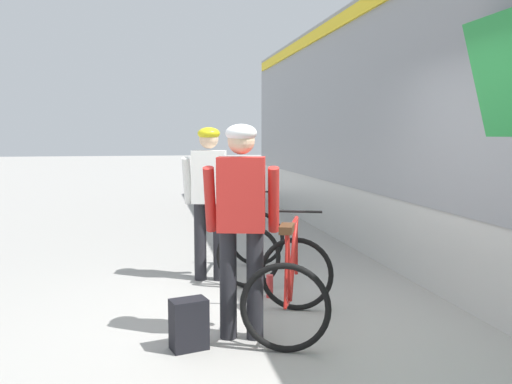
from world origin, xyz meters
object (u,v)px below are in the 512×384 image
Objects in this scene: cyclist_far_in_red at (241,212)px; bicycle_far_red at (291,284)px; backpack_on_platform at (189,324)px; water_bottle_near_the_bikes at (270,286)px; bicycle_near_white at (253,243)px; cyclist_near_in_white at (209,190)px; water_bottle_by_the_backpack at (191,326)px.

bicycle_far_red is (0.45, 0.11, -0.65)m from cyclist_far_in_red.
backpack_on_platform is 1.69× the size of water_bottle_near_the_bikes.
cyclist_far_in_red reaches higher than water_bottle_near_the_bikes.
bicycle_near_white reaches higher than water_bottle_near_the_bikes.
cyclist_near_in_white reaches higher than water_bottle_near_the_bikes.
cyclist_near_in_white reaches higher than water_bottle_by_the_backpack.
backpack_on_platform is 2.04× the size of water_bottle_by_the_backpack.
water_bottle_near_the_bikes is 1.30m from water_bottle_by_the_backpack.
water_bottle_by_the_backpack is at bearing 67.89° from backpack_on_platform.
cyclist_far_in_red is 1.41× the size of bicycle_far_red.
water_bottle_by_the_backpack is (-0.89, -0.95, -0.02)m from water_bottle_near_the_bikes.
cyclist_near_in_white is 8.99× the size of water_bottle_by_the_backpack.
backpack_on_platform is at bearing -161.31° from cyclist_far_in_red.
water_bottle_near_the_bikes is (0.92, 1.20, -0.08)m from backpack_on_platform.
water_bottle_near_the_bikes reaches higher than water_bottle_by_the_backpack.
bicycle_far_red is 0.92m from water_bottle_by_the_backpack.
cyclist_far_in_red is at bearing -114.31° from water_bottle_near_the_bikes.
bicycle_far_red is (-0.00, -1.79, 0.00)m from bicycle_near_white.
bicycle_near_white is 1.79m from bicycle_far_red.
cyclist_near_in_white reaches higher than bicycle_far_red.
water_bottle_by_the_backpack is at bearing -178.71° from bicycle_far_red.
water_bottle_near_the_bikes is (0.47, 1.05, -0.94)m from cyclist_far_in_red.
cyclist_near_in_white is at bearing 123.72° from water_bottle_near_the_bikes.
backpack_on_platform reaches higher than water_bottle_near_the_bikes.
bicycle_far_red is 0.98m from water_bottle_near_the_bikes.
water_bottle_near_the_bikes is at bearing -56.28° from cyclist_near_in_white.
bicycle_near_white reaches higher than water_bottle_by_the_backpack.
bicycle_near_white is (0.45, 1.90, -0.65)m from cyclist_far_in_red.
cyclist_far_in_red is (0.06, -1.85, 0.00)m from cyclist_near_in_white.
cyclist_near_in_white is 1.41× the size of bicycle_far_red.
cyclist_near_in_white is 0.83m from bicycle_near_white.
water_bottle_near_the_bikes is at bearing 88.66° from bicycle_far_red.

